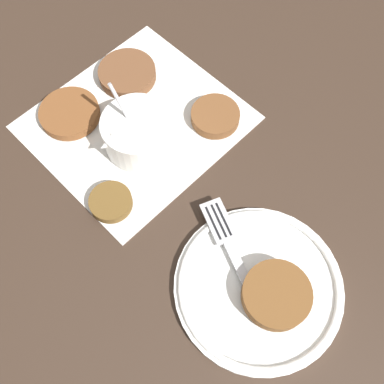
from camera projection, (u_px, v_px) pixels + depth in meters
name	position (u px, v px, depth m)	size (l,w,h in m)	color
ground_plane	(131.00, 126.00, 0.65)	(4.00, 4.00, 0.00)	#38281E
napkin	(137.00, 122.00, 0.65)	(0.31, 0.29, 0.00)	silver
sauce_bowl	(138.00, 134.00, 0.61)	(0.11, 0.10, 0.11)	white
fritter_0	(70.00, 113.00, 0.65)	(0.09, 0.09, 0.01)	brown
fritter_1	(215.00, 116.00, 0.65)	(0.07, 0.07, 0.02)	brown
fritter_2	(127.00, 74.00, 0.68)	(0.09, 0.09, 0.02)	brown
fritter_3	(111.00, 202.00, 0.59)	(0.06, 0.06, 0.01)	brown
serving_plate	(259.00, 286.00, 0.54)	(0.21, 0.21, 0.02)	white
fritter_on_plate	(276.00, 295.00, 0.52)	(0.08, 0.08, 0.02)	brown
fork	(228.00, 243.00, 0.56)	(0.06, 0.16, 0.00)	silver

